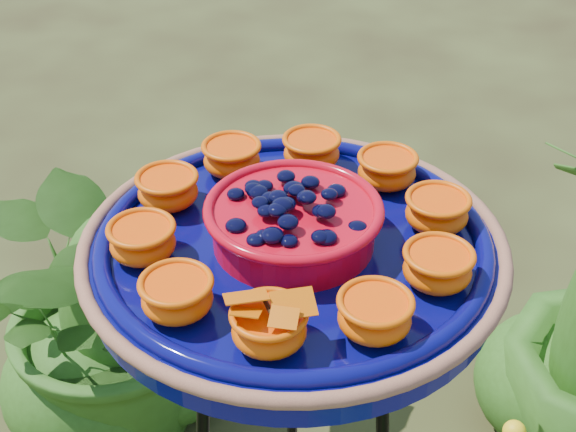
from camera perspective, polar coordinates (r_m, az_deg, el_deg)
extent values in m
torus|color=black|center=(1.02, 0.38, -4.46)|extent=(0.34, 0.34, 0.02)
cylinder|color=#070856|center=(0.99, 0.39, -2.87)|extent=(0.59, 0.59, 0.04)
torus|color=#A5704A|center=(0.98, 0.39, -1.94)|extent=(0.53, 0.53, 0.02)
torus|color=#070856|center=(0.98, 0.39, -1.73)|extent=(0.49, 0.49, 0.02)
cylinder|color=red|center=(0.97, 0.40, -0.67)|extent=(0.23, 0.23, 0.05)
torus|color=red|center=(0.95, 0.40, 0.53)|extent=(0.22, 0.22, 0.01)
ellipsoid|color=black|center=(0.95, 0.40, 0.86)|extent=(0.17, 0.17, 0.04)
ellipsoid|color=#FF5502|center=(1.01, 10.52, 0.11)|extent=(0.08, 0.08, 0.04)
cylinder|color=#FF5E05|center=(1.00, 10.64, 1.03)|extent=(0.07, 0.07, 0.01)
ellipsoid|color=#FF5502|center=(1.09, 7.04, 3.10)|extent=(0.08, 0.08, 0.04)
cylinder|color=#FF5E05|center=(1.08, 7.12, 3.98)|extent=(0.07, 0.07, 0.01)
ellipsoid|color=#FF5502|center=(1.12, 1.68, 4.45)|extent=(0.08, 0.08, 0.04)
cylinder|color=#FF5E05|center=(1.11, 1.70, 5.32)|extent=(0.07, 0.07, 0.01)
ellipsoid|color=#FF5502|center=(1.11, -4.01, 3.95)|extent=(0.08, 0.08, 0.04)
cylinder|color=#FF5E05|center=(1.10, -4.05, 4.83)|extent=(0.07, 0.07, 0.01)
ellipsoid|color=#FF5502|center=(1.05, -8.53, 1.66)|extent=(0.08, 0.08, 0.04)
cylinder|color=#FF5E05|center=(1.04, -8.62, 2.57)|extent=(0.07, 0.07, 0.01)
ellipsoid|color=#FF5502|center=(0.96, -10.28, -1.96)|extent=(0.08, 0.08, 0.04)
cylinder|color=#FF5E05|center=(0.95, -10.40, -1.02)|extent=(0.07, 0.07, 0.01)
ellipsoid|color=#FF5502|center=(0.88, -7.88, -5.86)|extent=(0.08, 0.08, 0.04)
cylinder|color=#FF5E05|center=(0.86, -7.98, -4.88)|extent=(0.07, 0.07, 0.01)
ellipsoid|color=#FF5502|center=(0.83, -1.35, -8.15)|extent=(0.08, 0.08, 0.04)
cylinder|color=#FF5E05|center=(0.82, -1.37, -7.15)|extent=(0.07, 0.07, 0.01)
ellipsoid|color=#FF5502|center=(0.85, 6.17, -7.24)|extent=(0.08, 0.08, 0.04)
cylinder|color=#FF5E05|center=(0.84, 6.25, -6.25)|extent=(0.07, 0.07, 0.01)
ellipsoid|color=#FF5502|center=(0.92, 10.56, -3.82)|extent=(0.08, 0.08, 0.04)
cylinder|color=#FF5E05|center=(0.91, 10.69, -2.86)|extent=(0.07, 0.07, 0.01)
cylinder|color=black|center=(0.81, -1.38, -6.56)|extent=(0.02, 0.03, 0.00)
cube|color=orange|center=(0.81, -3.01, -5.76)|extent=(0.05, 0.05, 0.01)
cube|color=orange|center=(0.81, 0.40, -6.24)|extent=(0.05, 0.05, 0.01)
imported|color=#2A5416|center=(1.94, -12.06, -5.14)|extent=(0.97, 0.97, 0.81)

